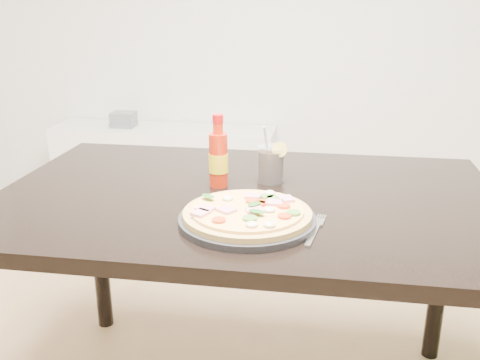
# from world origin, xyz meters

# --- Properties ---
(dining_table) EXTENTS (1.40, 0.90, 0.75)m
(dining_table) POSITION_xyz_m (-0.01, 0.29, 0.67)
(dining_table) COLOR black
(dining_table) RESTS_ON ground
(plate) EXTENTS (0.34, 0.34, 0.02)m
(plate) POSITION_xyz_m (0.03, 0.09, 0.76)
(plate) COLOR black
(plate) RESTS_ON dining_table
(pizza) EXTENTS (0.31, 0.31, 0.03)m
(pizza) POSITION_xyz_m (0.03, 0.09, 0.78)
(pizza) COLOR tan
(pizza) RESTS_ON plate
(hot_sauce_bottle) EXTENTS (0.07, 0.07, 0.21)m
(hot_sauce_bottle) POSITION_xyz_m (-0.10, 0.34, 0.83)
(hot_sauce_bottle) COLOR red
(hot_sauce_bottle) RESTS_ON dining_table
(cola_cup) EXTENTS (0.09, 0.08, 0.17)m
(cola_cup) POSITION_xyz_m (0.05, 0.41, 0.80)
(cola_cup) COLOR black
(cola_cup) RESTS_ON dining_table
(fork) EXTENTS (0.05, 0.19, 0.00)m
(fork) POSITION_xyz_m (0.19, 0.07, 0.75)
(fork) COLOR silver
(fork) RESTS_ON dining_table
(media_console) EXTENTS (1.40, 0.34, 0.50)m
(media_console) POSITION_xyz_m (-0.80, 2.07, 0.25)
(media_console) COLOR white
(media_console) RESTS_ON ground
(cd_stack) EXTENTS (0.14, 0.12, 0.09)m
(cd_stack) POSITION_xyz_m (-1.05, 2.05, 0.55)
(cd_stack) COLOR slate
(cd_stack) RESTS_ON media_console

